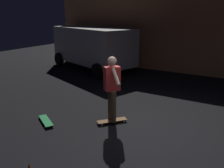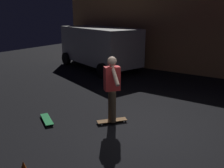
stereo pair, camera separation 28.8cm
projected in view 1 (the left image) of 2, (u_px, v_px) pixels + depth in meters
name	position (u px, v px, depth m)	size (l,w,h in m)	color
ground_plane	(147.00, 133.00, 5.80)	(28.00, 28.00, 0.00)	black
low_building	(188.00, 29.00, 12.88)	(13.15, 4.25, 3.75)	tan
parked_van	(93.00, 45.00, 12.16)	(4.97, 3.48, 2.03)	silver
skateboard_ridden	(112.00, 121.00, 6.34)	(0.65, 0.73, 0.07)	olive
skateboard_spare	(46.00, 121.00, 6.34)	(0.77, 0.57, 0.07)	green
skater	(112.00, 85.00, 6.06)	(0.81, 0.69, 1.67)	brown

